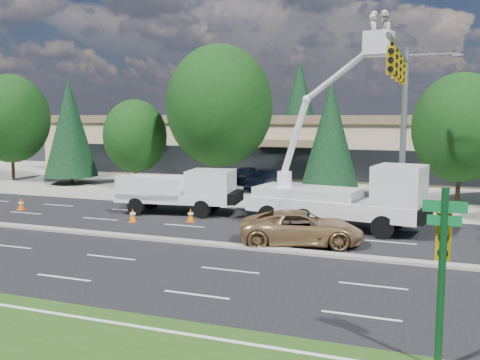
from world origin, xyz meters
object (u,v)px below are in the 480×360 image
at_px(utility_pickup, 184,195).
at_px(street_sign_pole, 442,259).
at_px(bucket_truck, 348,185).
at_px(minivan, 301,228).
at_px(signal_mast, 402,104).

bearing_deg(utility_pickup, street_sign_pole, -55.21).
relative_size(bucket_truck, minivan, 1.95).
height_order(signal_mast, minivan, signal_mast).
bearing_deg(signal_mast, utility_pickup, -176.15).
bearing_deg(street_sign_pole, bucket_truck, 107.15).
bearing_deg(signal_mast, bucket_truck, -142.00).
bearing_deg(bucket_truck, signal_mast, 47.10).
height_order(utility_pickup, bucket_truck, bucket_truck).
bearing_deg(street_sign_pole, signal_mast, 97.27).
bearing_deg(minivan, signal_mast, -48.92).
xyz_separation_m(signal_mast, utility_pickup, (-11.55, -0.78, -5.03)).
relative_size(utility_pickup, bucket_truck, 0.66).
bearing_deg(minivan, bucket_truck, -35.45).
bearing_deg(bucket_truck, utility_pickup, -176.94).
relative_size(signal_mast, bucket_truck, 0.99).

